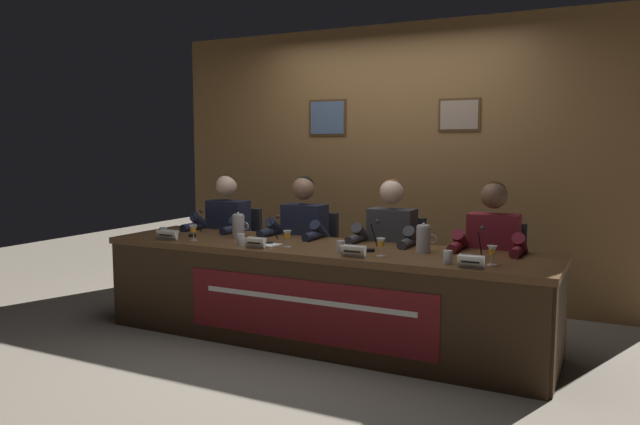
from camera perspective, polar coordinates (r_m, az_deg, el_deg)
ground_plane at (r=4.78m, az=0.00°, el=-11.72°), size 12.00×12.00×0.00m
wall_back_panelled at (r=5.94m, az=6.69°, el=4.57°), size 4.64×0.14×2.60m
conference_table at (r=4.55m, az=-0.63°, el=-6.07°), size 3.44×0.84×0.73m
chair_far_left at (r=5.76m, az=-7.78°, el=-4.25°), size 0.44×0.44×0.89m
panelist_far_left at (r=5.56m, az=-8.99°, el=-1.78°), size 0.51×0.48×1.22m
nameplate_far_left at (r=5.02m, az=-13.98°, el=-2.03°), size 0.19×0.06×0.08m
juice_glass_far_left at (r=4.94m, az=-11.68°, el=-1.57°), size 0.06×0.06×0.12m
water_cup_far_left at (r=5.14m, az=-14.33°, el=-1.87°), size 0.06×0.06×0.08m
microphone_far_left at (r=5.18m, az=-11.52°, el=-1.33°), size 0.06×0.17×0.22m
chair_center_left at (r=5.36m, az=-0.83°, el=-4.99°), size 0.44×0.44×0.89m
panelist_center_left at (r=5.14m, az=-1.87°, el=-2.36°), size 0.51×0.48×1.22m
nameplate_center_left at (r=4.51m, az=-6.02°, el=-2.80°), size 0.16×0.06×0.08m
juice_glass_center_left at (r=4.53m, az=-3.05°, el=-2.15°), size 0.06×0.06×0.12m
water_cup_center_left at (r=4.67m, az=-7.37°, el=-2.55°), size 0.06×0.06×0.08m
microphone_center_left at (r=4.69m, az=-4.46°, el=-2.02°), size 0.06×0.17×0.22m
chair_center_right at (r=5.05m, az=7.12°, el=-5.74°), size 0.44×0.44×0.89m
panelist_center_right at (r=4.82m, az=6.36°, el=-2.99°), size 0.51×0.48×1.22m
nameplate_center_right at (r=4.14m, az=3.10°, el=-3.60°), size 0.17×0.06×0.08m
juice_glass_center_right at (r=4.18m, az=5.68°, el=-2.90°), size 0.06×0.06×0.12m
water_cup_center_right at (r=4.30m, az=1.96°, el=-3.25°), size 0.06×0.06×0.08m
microphone_center_right at (r=4.39m, az=4.93°, el=-2.61°), size 0.06×0.17×0.22m
chair_far_right at (r=4.85m, az=15.94°, el=-6.45°), size 0.44×0.44×0.89m
panelist_far_right at (r=4.60m, az=15.57°, el=-3.62°), size 0.51×0.48×1.22m
nameplate_far_right at (r=3.88m, az=13.83°, el=-4.45°), size 0.16×0.06×0.08m
juice_glass_far_right at (r=4.00m, az=15.70°, el=-3.51°), size 0.06×0.06×0.12m
water_cup_far_right at (r=3.99m, az=11.77°, el=-4.14°), size 0.06×0.06×0.08m
microphone_far_right at (r=4.15m, az=14.55°, el=-3.29°), size 0.06×0.17×0.22m
water_pitcher_left_side at (r=5.03m, az=-7.58°, el=-1.25°), size 0.15×0.10×0.21m
water_pitcher_right_side at (r=4.37m, az=9.59°, el=-2.43°), size 0.15×0.10×0.21m
document_stack_center_left at (r=4.62m, az=-5.06°, el=-3.01°), size 0.22×0.16×0.01m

